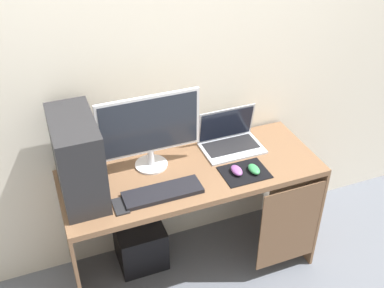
{
  "coord_description": "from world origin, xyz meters",
  "views": [
    {
      "loc": [
        -0.75,
        -1.93,
        2.36
      ],
      "look_at": [
        0.0,
        0.0,
        0.95
      ],
      "focal_mm": 43.35,
      "sensor_mm": 36.0,
      "label": 1
    }
  ],
  "objects": [
    {
      "name": "pc_tower",
      "position": [
        -0.61,
        0.02,
        1.0
      ],
      "size": [
        0.21,
        0.44,
        0.45
      ],
      "primitive_type": "cube",
      "color": "#232326",
      "rests_on": "desk"
    },
    {
      "name": "desk",
      "position": [
        0.02,
        -0.01,
        0.62
      ],
      "size": [
        1.47,
        0.57,
        0.77
      ],
      "color": "brown",
      "rests_on": "ground_plane"
    },
    {
      "name": "ground_plane",
      "position": [
        0.0,
        0.0,
        0.0
      ],
      "size": [
        8.0,
        8.0,
        0.0
      ],
      "primitive_type": "plane",
      "color": "slate"
    },
    {
      "name": "subwoofer",
      "position": [
        -0.3,
        0.16,
        0.15
      ],
      "size": [
        0.3,
        0.3,
        0.3
      ],
      "primitive_type": "cube",
      "color": "black",
      "rests_on": "ground_plane"
    },
    {
      "name": "mouse_right",
      "position": [
        0.32,
        -0.14,
        0.8
      ],
      "size": [
        0.06,
        0.1,
        0.03
      ],
      "primitive_type": "ellipsoid",
      "color": "#338C4C",
      "rests_on": "mousepad"
    },
    {
      "name": "mouse_left",
      "position": [
        0.22,
        -0.12,
        0.8
      ],
      "size": [
        0.06,
        0.1,
        0.03
      ],
      "primitive_type": "ellipsoid",
      "color": "#8C4C99",
      "rests_on": "mousepad"
    },
    {
      "name": "mousepad",
      "position": [
        0.27,
        -0.13,
        0.78
      ],
      "size": [
        0.26,
        0.2,
        0.0
      ],
      "primitive_type": "cube",
      "color": "black",
      "rests_on": "desk"
    },
    {
      "name": "cell_phone",
      "position": [
        -0.45,
        -0.15,
        0.78
      ],
      "size": [
        0.07,
        0.13,
        0.01
      ],
      "primitive_type": "cube",
      "color": "#232326",
      "rests_on": "desk"
    },
    {
      "name": "monitor",
      "position": [
        -0.2,
        0.12,
        1.02
      ],
      "size": [
        0.57,
        0.19,
        0.45
      ],
      "color": "silver",
      "rests_on": "desk"
    },
    {
      "name": "keyboard",
      "position": [
        -0.22,
        -0.14,
        0.79
      ],
      "size": [
        0.42,
        0.14,
        0.02
      ],
      "primitive_type": "cube",
      "color": "black",
      "rests_on": "desk"
    },
    {
      "name": "wall_back",
      "position": [
        0.0,
        0.32,
        1.3
      ],
      "size": [
        4.0,
        0.05,
        2.6
      ],
      "color": "beige",
      "rests_on": "ground_plane"
    },
    {
      "name": "laptop",
      "position": [
        0.3,
        0.14,
        0.82
      ],
      "size": [
        0.36,
        0.24,
        0.23
      ],
      "color": "#B7BCC6",
      "rests_on": "desk"
    }
  ]
}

